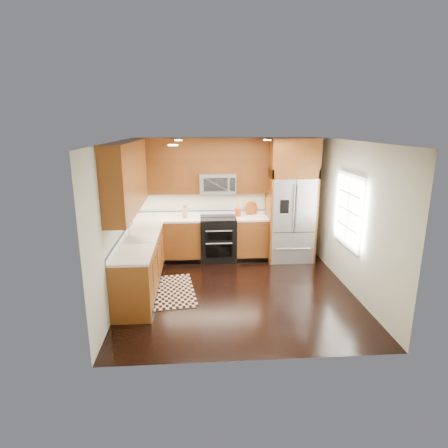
{
  "coord_description": "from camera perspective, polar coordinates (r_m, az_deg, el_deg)",
  "views": [
    {
      "loc": [
        -0.68,
        -6.05,
        2.87
      ],
      "look_at": [
        -0.2,
        0.6,
        1.08
      ],
      "focal_mm": 30.0,
      "sensor_mm": 36.0,
      "label": 1
    }
  ],
  "objects": [
    {
      "name": "countertop",
      "position": [
        7.34,
        -7.18,
        -0.54
      ],
      "size": [
        2.86,
        3.01,
        0.04
      ],
      "color": "beige",
      "rests_on": "base_cabinets"
    },
    {
      "name": "knife_block",
      "position": [
        8.04,
        -5.98,
        1.78
      ],
      "size": [
        0.1,
        0.13,
        0.26
      ],
      "color": "#A68550",
      "rests_on": "countertop"
    },
    {
      "name": "upper_cabinets",
      "position": [
        7.2,
        -7.94,
        8.11
      ],
      "size": [
        2.85,
        3.0,
        1.15
      ],
      "color": "brown",
      "rests_on": "ground"
    },
    {
      "name": "wall_left",
      "position": [
        6.39,
        -15.93,
        0.18
      ],
      "size": [
        0.02,
        4.0,
        2.6
      ],
      "primitive_type": "cube",
      "color": "#B9BDAA",
      "rests_on": "ground"
    },
    {
      "name": "wall_back",
      "position": [
        8.23,
        0.68,
        3.99
      ],
      "size": [
        4.0,
        0.02,
        2.6
      ],
      "primitive_type": "cube",
      "color": "#B9BDAA",
      "rests_on": "ground"
    },
    {
      "name": "refrigerator",
      "position": [
        8.08,
        10.14,
        3.58
      ],
      "size": [
        0.98,
        0.75,
        2.6
      ],
      "color": "#B2B2B7",
      "rests_on": "ground"
    },
    {
      "name": "sink_faucet",
      "position": [
        6.64,
        -13.11,
        -1.84
      ],
      "size": [
        0.54,
        0.44,
        0.37
      ],
      "color": "#B2B2B7",
      "rests_on": "countertop"
    },
    {
      "name": "utensil_crock",
      "position": [
        8.07,
        2.16,
        2.09
      ],
      "size": [
        0.15,
        0.15,
        0.38
      ],
      "color": "#9B3713",
      "rests_on": "countertop"
    },
    {
      "name": "microwave",
      "position": [
        7.95,
        -1.0,
        6.23
      ],
      "size": [
        0.76,
        0.4,
        0.42
      ],
      "color": "#B2B2B7",
      "rests_on": "ground"
    },
    {
      "name": "window",
      "position": [
        6.95,
        18.46,
        1.99
      ],
      "size": [
        0.04,
        1.1,
        1.3
      ],
      "color": "white",
      "rests_on": "ground"
    },
    {
      "name": "base_cabinets",
      "position": [
        7.38,
        -8.21,
        -4.32
      ],
      "size": [
        2.85,
        3.0,
        0.9
      ],
      "color": "brown",
      "rests_on": "ground"
    },
    {
      "name": "rug",
      "position": [
        6.81,
        -8.26,
        -10.07
      ],
      "size": [
        1.02,
        1.51,
        0.01
      ],
      "primitive_type": "cube",
      "rotation": [
        0.0,
        0.0,
        0.13
      ],
      "color": "black",
      "rests_on": "ground"
    },
    {
      "name": "cutting_board",
      "position": [
        8.27,
        4.13,
        1.52
      ],
      "size": [
        0.37,
        0.37,
        0.02
      ],
      "primitive_type": "cylinder",
      "rotation": [
        0.0,
        0.0,
        0.3
      ],
      "color": "brown",
      "rests_on": "countertop"
    },
    {
      "name": "ground",
      "position": [
        6.73,
        2.09,
        -10.26
      ],
      "size": [
        4.0,
        4.0,
        0.0
      ],
      "primitive_type": "plane",
      "color": "black",
      "rests_on": "ground"
    },
    {
      "name": "range",
      "position": [
        8.09,
        -0.9,
        -2.27
      ],
      "size": [
        0.76,
        0.67,
        0.95
      ],
      "color": "black",
      "rests_on": "ground"
    },
    {
      "name": "wall_right",
      "position": [
        6.8,
        19.2,
        0.79
      ],
      "size": [
        0.02,
        4.0,
        2.6
      ],
      "primitive_type": "cube",
      "color": "#B9BDAA",
      "rests_on": "ground"
    }
  ]
}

